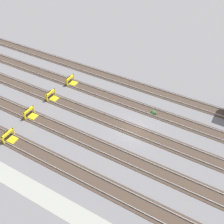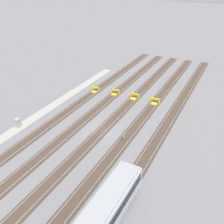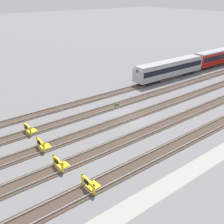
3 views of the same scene
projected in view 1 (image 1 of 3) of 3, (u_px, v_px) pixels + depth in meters
ground_plane at (134, 130)px, 34.52m from camera, size 400.00×400.00×0.00m
service_walkway at (75, 214)px, 25.92m from camera, size 54.00×2.00×0.01m
rail_track_nearest at (97, 183)px, 28.56m from camera, size 90.00×2.23×0.21m
rail_track_near_inner at (117, 154)px, 31.53m from camera, size 90.00×2.23×0.21m
rail_track_middle at (134, 130)px, 34.49m from camera, size 90.00×2.24×0.21m
rail_track_far_inner at (148, 110)px, 37.45m from camera, size 90.00×2.23×0.21m
rail_track_farthest at (160, 93)px, 40.42m from camera, size 90.00×2.23×0.21m
bumper_stop_nearest_track at (10, 137)px, 32.96m from camera, size 1.36×2.01×1.22m
bumper_stop_near_inner_track at (31, 114)px, 36.19m from camera, size 1.36×2.01×1.22m
bumper_stop_middle_track at (52, 96)px, 39.12m from camera, size 1.35×2.00×1.22m
bumper_stop_far_inner_track at (72, 81)px, 42.00m from camera, size 1.36×2.01×1.22m
weed_clump at (153, 113)px, 36.76m from camera, size 0.92×0.70×0.64m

